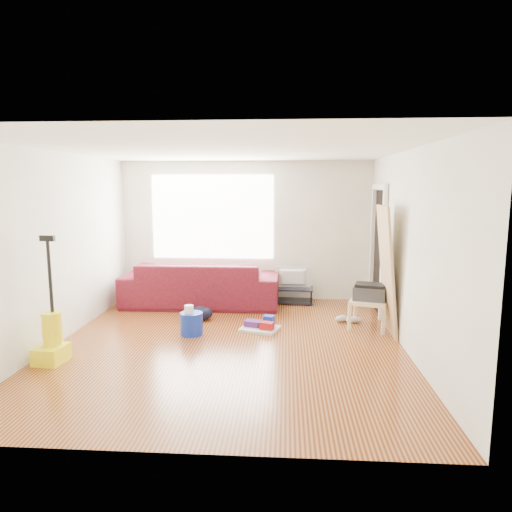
# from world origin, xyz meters

# --- Properties ---
(room) EXTENTS (4.51, 5.01, 2.51)m
(room) POSITION_xyz_m (0.07, 0.15, 1.25)
(room) COLOR #4E1C07
(room) RESTS_ON ground
(sofa) EXTENTS (2.67, 1.04, 0.78)m
(sofa) POSITION_xyz_m (-0.73, 1.95, 0.00)
(sofa) COLOR #400B14
(sofa) RESTS_ON ground
(tv_stand) EXTENTS (0.75, 0.46, 0.27)m
(tv_stand) POSITION_xyz_m (0.86, 2.22, 0.14)
(tv_stand) COLOR black
(tv_stand) RESTS_ON ground
(tv) EXTENTS (0.63, 0.08, 0.36)m
(tv) POSITION_xyz_m (0.86, 2.22, 0.45)
(tv) COLOR black
(tv) RESTS_ON tv_stand
(side_table) EXTENTS (0.66, 0.66, 0.42)m
(side_table) POSITION_xyz_m (1.95, 0.82, 0.36)
(side_table) COLOR beige
(side_table) RESTS_ON ground
(printer) EXTENTS (0.52, 0.44, 0.24)m
(printer) POSITION_xyz_m (1.95, 0.82, 0.54)
(printer) COLOR #333237
(printer) RESTS_ON side_table
(bucket) EXTENTS (0.32, 0.32, 0.31)m
(bucket) POSITION_xyz_m (-0.57, 0.35, 0.00)
(bucket) COLOR #122BAA
(bucket) RESTS_ON ground
(toilet_paper) EXTENTS (0.12, 0.12, 0.11)m
(toilet_paper) POSITION_xyz_m (-0.59, 0.31, 0.21)
(toilet_paper) COLOR white
(toilet_paper) RESTS_ON bucket
(cleaning_tray) EXTENTS (0.62, 0.55, 0.19)m
(cleaning_tray) POSITION_xyz_m (0.39, 0.62, 0.06)
(cleaning_tray) COLOR silver
(cleaning_tray) RESTS_ON ground
(backpack) EXTENTS (0.41, 0.34, 0.21)m
(backpack) POSITION_xyz_m (-0.58, 1.06, 0.00)
(backpack) COLOR black
(backpack) RESTS_ON ground
(sneakers) EXTENTS (0.43, 0.23, 0.10)m
(sneakers) POSITION_xyz_m (1.68, 1.08, 0.05)
(sneakers) COLOR silver
(sneakers) RESTS_ON ground
(vacuum) EXTENTS (0.35, 0.39, 1.49)m
(vacuum) POSITION_xyz_m (-2.00, -0.75, 0.28)
(vacuum) COLOR yellow
(vacuum) RESTS_ON ground
(door_panel) EXTENTS (0.22, 0.72, 1.79)m
(door_panel) POSITION_xyz_m (2.13, 0.58, 0.00)
(door_panel) COLOR tan
(door_panel) RESTS_ON ground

